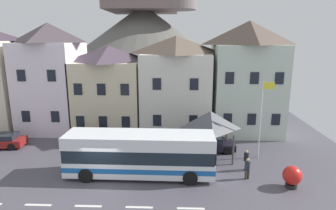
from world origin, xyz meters
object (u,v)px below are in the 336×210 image
object	(u,v)px
townhouse_01	(52,77)
pedestrian_03	(246,159)
townhouse_02	(110,88)
bus_shelter	(210,120)
harbour_buoy	(292,176)
transit_bus	(140,154)
parked_car_02	(207,143)
parked_car_00	(88,139)
pedestrian_01	(196,154)
townhouse_03	(176,84)
townhouse_04	(247,78)
pedestrian_02	(247,168)
flagpole	(262,114)
public_bench	(215,141)
pedestrian_00	(210,151)
hilltop_castle	(144,47)

from	to	relation	value
townhouse_01	pedestrian_03	bearing A→B (deg)	-27.57
townhouse_02	bus_shelter	distance (m)	12.29
harbour_buoy	transit_bus	bearing A→B (deg)	172.33
parked_car_02	parked_car_00	bearing A→B (deg)	173.78
townhouse_01	pedestrian_01	world-z (taller)	townhouse_01
bus_shelter	townhouse_01	bearing A→B (deg)	156.40
townhouse_03	bus_shelter	distance (m)	7.86
parked_car_02	harbour_buoy	size ratio (longest dim) A/B	3.09
townhouse_04	parked_car_02	xyz separation A→B (m)	(-4.36, -5.58, -5.01)
pedestrian_02	bus_shelter	bearing A→B (deg)	119.06
townhouse_01	transit_bus	xyz separation A→B (m)	(10.71, -10.71, -4.00)
pedestrian_03	harbour_buoy	xyz separation A→B (m)	(2.44, -2.45, -0.06)
transit_bus	harbour_buoy	bearing A→B (deg)	-7.11
flagpole	harbour_buoy	size ratio (longest dim) A/B	4.28
transit_bus	pedestrian_02	world-z (taller)	transit_bus
public_bench	flagpole	distance (m)	5.20
townhouse_02	parked_car_00	distance (m)	6.48
townhouse_04	transit_bus	xyz separation A→B (m)	(-9.58, -10.47, -4.07)
bus_shelter	harbour_buoy	distance (m)	7.42
parked_car_02	flagpole	distance (m)	5.34
parked_car_02	pedestrian_00	world-z (taller)	pedestrian_00
pedestrian_03	harbour_buoy	distance (m)	3.46
parked_car_00	townhouse_01	bearing A→B (deg)	136.27
bus_shelter	public_bench	world-z (taller)	bus_shelter
townhouse_02	public_bench	distance (m)	12.42
bus_shelter	harbour_buoy	size ratio (longest dim) A/B	2.59
hilltop_castle	pedestrian_03	distance (m)	34.63
townhouse_02	pedestrian_00	distance (m)	13.53
townhouse_02	pedestrian_02	xyz separation A→B (m)	(12.12, -11.19, -3.59)
transit_bus	townhouse_01	bearing A→B (deg)	135.55
hilltop_castle	townhouse_04	bearing A→B (deg)	-59.58
pedestrian_00	public_bench	size ratio (longest dim) A/B	0.95
townhouse_03	public_bench	world-z (taller)	townhouse_03
transit_bus	parked_car_00	world-z (taller)	transit_bus
pedestrian_00	pedestrian_02	bearing A→B (deg)	-47.88
pedestrian_01	pedestrian_03	size ratio (longest dim) A/B	0.96
parked_car_02	pedestrian_03	distance (m)	4.56
parked_car_02	flagpole	xyz separation A→B (m)	(4.12, -1.41, 3.09)
townhouse_01	parked_car_02	world-z (taller)	townhouse_01
transit_bus	pedestrian_00	world-z (taller)	transit_bus
hilltop_castle	pedestrian_03	bearing A→B (deg)	-70.39
pedestrian_03	bus_shelter	bearing A→B (deg)	132.75
townhouse_03	parked_car_02	bearing A→B (deg)	-64.21
townhouse_01	flagpole	distance (m)	21.39
pedestrian_00	pedestrian_01	size ratio (longest dim) A/B	1.08
harbour_buoy	parked_car_02	bearing A→B (deg)	128.35
bus_shelter	parked_car_00	bearing A→B (deg)	169.41
townhouse_01	bus_shelter	bearing A→B (deg)	-23.60
transit_bus	harbour_buoy	size ratio (longest dim) A/B	7.06
hilltop_castle	pedestrian_00	bearing A→B (deg)	-73.93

